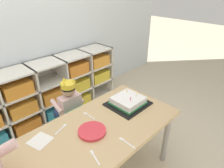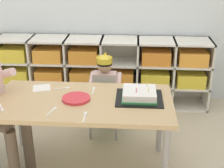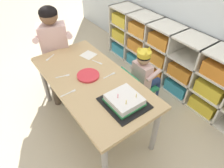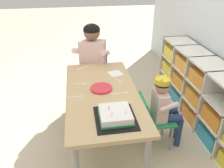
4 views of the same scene
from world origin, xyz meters
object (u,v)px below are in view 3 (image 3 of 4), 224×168
Objects in this scene: activity_table at (92,85)px; birthday_cake_on_tray at (124,101)px; classroom_chair_blue at (136,87)px; classroom_chair_adult_side at (57,56)px; child_with_crown at (145,73)px; paper_plate_stack at (88,75)px; adult_helper_seated at (54,44)px; fork_scattered_mid_table at (69,93)px; fork_near_child_seat at (110,75)px; fork_near_cake_tray at (98,62)px; fork_at_table_front_edge at (50,58)px; fork_beside_plate_stack at (64,76)px.

activity_table is 0.43m from birthday_cake_on_tray.
classroom_chair_blue is 0.83× the size of classroom_chair_adult_side.
child_with_crown is 0.62m from paper_plate_stack.
adult_helper_seated is at bearing 38.84° from child_with_crown.
child_with_crown is 1.09m from classroom_chair_adult_side.
fork_scattered_mid_table reaches higher than classroom_chair_blue.
classroom_chair_adult_side is 1.97× the size of birthday_cake_on_tray.
birthday_cake_on_tray is at bearing 69.34° from fork_near_child_seat.
paper_plate_stack reaches higher than fork_near_cake_tray.
fork_beside_plate_stack is at bearing -122.67° from fork_at_table_front_edge.
fork_at_table_front_edge is (0.25, -0.17, 0.17)m from classroom_chair_adult_side.
adult_helper_seated reaches higher than classroom_chair_blue.
adult_helper_seated is 0.20m from fork_at_table_front_edge.
child_with_crown reaches higher than fork_scattered_mid_table.
fork_near_child_seat is at bearing 83.24° from child_with_crown.
fork_near_child_seat and fork_at_table_front_edge have the same top height.
classroom_chair_adult_side is at bearing -179.76° from activity_table.
birthday_cake_on_tray is 2.69× the size of fork_beside_plate_stack.
birthday_cake_on_tray reaches higher than fork_near_cake_tray.
adult_helper_seated reaches higher than fork_at_table_front_edge.
classroom_chair_blue is 0.50m from fork_near_cake_tray.
fork_scattered_mid_table is at bearing -3.22° from fork_near_child_seat.
adult_helper_seated is at bearing -90.00° from classroom_chair_adult_side.
adult_helper_seated is 8.53× the size of fork_near_cake_tray.
classroom_chair_blue is 4.05× the size of fork_scattered_mid_table.
birthday_cake_on_tray reaches higher than classroom_chair_adult_side.
fork_scattered_mid_table is (0.85, -0.24, 0.17)m from classroom_chair_adult_side.
activity_table is 9.49× the size of fork_scattered_mid_table.
fork_scattered_mid_table is (0.24, -0.06, -0.00)m from fork_beside_plate_stack.
fork_beside_plate_stack is 1.08× the size of fork_at_table_front_edge.
fork_near_child_seat is 0.42m from fork_scattered_mid_table.
classroom_chair_adult_side is (-0.80, -0.00, -0.10)m from activity_table.
fork_scattered_mid_table is at bearing -78.57° from activity_table.
child_with_crown reaches higher than fork_near_cake_tray.
paper_plate_stack is at bearing -66.20° from adult_helper_seated.
classroom_chair_adult_side reaches higher than fork_near_child_seat.
birthday_cake_on_tray reaches higher than fork_near_child_seat.
fork_near_cake_tray is at bearing -152.03° from fork_scattered_mid_table.
classroom_chair_adult_side reaches higher than fork_beside_plate_stack.
classroom_chair_blue is (0.11, 0.48, -0.20)m from activity_table.
child_with_crown is 0.83m from fork_beside_plate_stack.
fork_beside_plate_stack reaches higher than classroom_chair_blue.
fork_at_table_front_edge is at bearing -111.70° from adult_helper_seated.
classroom_chair_adult_side reaches higher than classroom_chair_blue.
fork_near_cake_tray is at bearing 44.69° from classroom_chair_blue.
child_with_crown is 1.04m from adult_helper_seated.
fork_beside_plate_stack is at bearing -36.39° from fork_near_child_seat.
fork_near_child_seat is 0.25m from fork_near_cake_tray.
activity_table is 1.26× the size of adult_helper_seated.
classroom_chair_adult_side is at bearing -177.34° from birthday_cake_on_tray.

